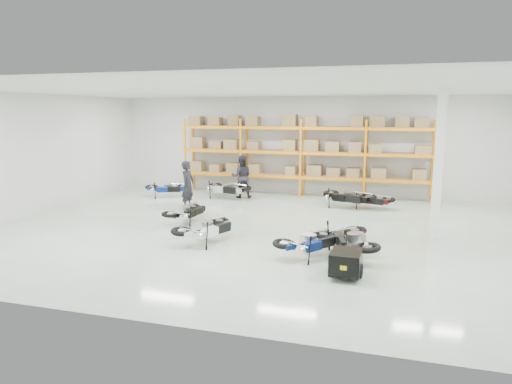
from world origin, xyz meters
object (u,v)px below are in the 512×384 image
(moto_black_far_left, at_px, (187,208))
(person_back, at_px, (242,177))
(trailer, at_px, (346,262))
(moto_touring_right, at_px, (352,235))
(moto_back_b, at_px, (226,185))
(moto_blue_centre, at_px, (310,237))
(moto_back_d, at_px, (371,197))
(moto_silver_left, at_px, (207,224))
(moto_back_a, at_px, (167,186))
(person_left, at_px, (188,186))
(moto_back_c, at_px, (347,193))

(moto_black_far_left, distance_m, person_back, 5.07)
(trailer, bearing_deg, moto_touring_right, 92.15)
(moto_black_far_left, bearing_deg, trailer, 156.72)
(moto_back_b, height_order, person_back, person_back)
(moto_blue_centre, xyz_separation_m, moto_black_far_left, (-4.75, 2.57, -0.03))
(moto_back_b, distance_m, moto_back_d, 6.30)
(moto_silver_left, xyz_separation_m, moto_back_d, (4.44, 6.30, -0.09))
(moto_silver_left, bearing_deg, moto_back_d, -102.40)
(moto_blue_centre, height_order, moto_silver_left, moto_silver_left)
(moto_black_far_left, bearing_deg, moto_back_b, -77.12)
(moto_touring_right, bearing_deg, moto_back_b, 116.40)
(moto_back_a, bearing_deg, moto_touring_right, -147.99)
(moto_back_b, bearing_deg, moto_back_a, 114.31)
(moto_back_a, relative_size, person_left, 0.88)
(moto_silver_left, bearing_deg, moto_back_b, -52.01)
(moto_silver_left, distance_m, person_back, 7.25)
(moto_back_b, height_order, person_left, person_left)
(trailer, bearing_deg, person_left, 141.04)
(moto_blue_centre, distance_m, moto_back_a, 10.27)
(moto_back_c, distance_m, moto_back_d, 0.94)
(moto_blue_centre, height_order, trailer, moto_blue_centre)
(moto_black_far_left, height_order, moto_touring_right, moto_touring_right)
(moto_back_d, bearing_deg, moto_back_a, 104.41)
(trailer, distance_m, moto_back_c, 7.96)
(moto_blue_centre, height_order, moto_black_far_left, moto_blue_centre)
(moto_back_d, relative_size, person_back, 0.82)
(moto_touring_right, xyz_separation_m, moto_back_d, (0.24, 6.42, -0.12))
(moto_black_far_left, relative_size, moto_back_d, 1.06)
(moto_black_far_left, distance_m, moto_back_b, 4.69)
(moto_back_b, xyz_separation_m, moto_back_c, (5.36, -0.58, 0.01))
(moto_back_d, xyz_separation_m, person_back, (-5.68, 0.84, 0.48))
(moto_black_far_left, xyz_separation_m, moto_back_a, (-2.94, 4.24, 0.01))
(moto_silver_left, distance_m, moto_touring_right, 4.20)
(moto_black_far_left, height_order, moto_back_d, moto_black_far_left)
(moto_black_far_left, bearing_deg, moto_touring_right, 169.12)
(moto_back_b, bearing_deg, trailer, -129.58)
(moto_back_d, height_order, person_back, person_back)
(moto_black_far_left, relative_size, moto_touring_right, 0.85)
(moto_back_a, bearing_deg, moto_back_b, -102.24)
(moto_back_a, distance_m, moto_back_d, 8.99)
(moto_silver_left, height_order, person_left, person_left)
(moto_back_c, bearing_deg, moto_blue_centre, -165.59)
(moto_back_b, height_order, moto_back_d, moto_back_b)
(moto_black_far_left, distance_m, moto_back_c, 6.57)
(trailer, relative_size, person_back, 0.77)
(trailer, xyz_separation_m, moto_back_b, (-6.04, 8.51, 0.22))
(moto_touring_right, height_order, trailer, moto_touring_right)
(moto_back_a, distance_m, moto_back_b, 2.74)
(moto_black_far_left, height_order, moto_back_a, moto_back_a)
(moto_back_a, xyz_separation_m, person_left, (2.08, -2.24, 0.44))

